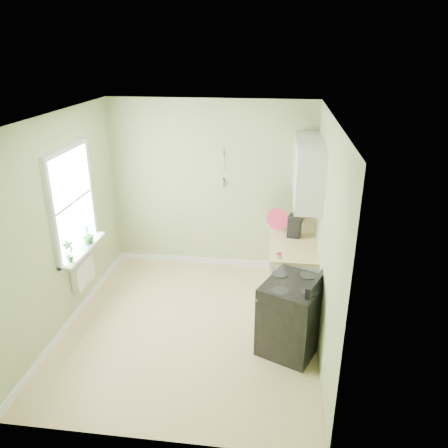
# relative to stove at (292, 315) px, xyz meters

# --- Properties ---
(floor) EXTENTS (3.20, 3.60, 0.02)m
(floor) POSITION_rel_stove_xyz_m (-1.28, 0.27, -0.46)
(floor) COLOR tan
(floor) RESTS_ON ground
(ceiling) EXTENTS (3.20, 3.60, 0.02)m
(ceiling) POSITION_rel_stove_xyz_m (-1.28, 0.27, 2.26)
(ceiling) COLOR white
(ceiling) RESTS_ON wall_back
(wall_back) EXTENTS (3.20, 0.02, 2.70)m
(wall_back) POSITION_rel_stove_xyz_m (-1.28, 2.08, 0.90)
(wall_back) COLOR #A6B87D
(wall_back) RESTS_ON floor
(wall_left) EXTENTS (0.02, 3.60, 2.70)m
(wall_left) POSITION_rel_stove_xyz_m (-2.89, 0.27, 0.90)
(wall_left) COLOR #A6B87D
(wall_left) RESTS_ON floor
(wall_right) EXTENTS (0.02, 3.60, 2.70)m
(wall_right) POSITION_rel_stove_xyz_m (0.33, 0.27, 0.90)
(wall_right) COLOR #A6B87D
(wall_right) RESTS_ON floor
(base_cabinets) EXTENTS (0.60, 1.60, 0.87)m
(base_cabinets) POSITION_rel_stove_xyz_m (0.02, 1.27, -0.02)
(base_cabinets) COLOR white
(base_cabinets) RESTS_ON floor
(countertop) EXTENTS (0.64, 1.60, 0.04)m
(countertop) POSITION_rel_stove_xyz_m (0.01, 1.27, 0.44)
(countertop) COLOR beige
(countertop) RESTS_ON base_cabinets
(upper_cabinets) EXTENTS (0.35, 1.40, 0.80)m
(upper_cabinets) POSITION_rel_stove_xyz_m (0.15, 1.37, 1.40)
(upper_cabinets) COLOR white
(upper_cabinets) RESTS_ON wall_right
(window) EXTENTS (0.06, 1.14, 1.44)m
(window) POSITION_rel_stove_xyz_m (-2.86, 0.57, 1.10)
(window) COLOR white
(window) RESTS_ON wall_left
(window_sill) EXTENTS (0.18, 1.14, 0.04)m
(window_sill) POSITION_rel_stove_xyz_m (-2.79, 0.57, 0.43)
(window_sill) COLOR white
(window_sill) RESTS_ON wall_left
(radiator) EXTENTS (0.12, 0.50, 0.35)m
(radiator) POSITION_rel_stove_xyz_m (-2.82, 0.52, 0.10)
(radiator) COLOR white
(radiator) RESTS_ON wall_left
(wall_utensils) EXTENTS (0.02, 0.14, 0.58)m
(wall_utensils) POSITION_rel_stove_xyz_m (-1.08, 2.05, 1.11)
(wall_utensils) COLOR beige
(wall_utensils) RESTS_ON wall_back
(stove) EXTENTS (0.90, 0.92, 1.01)m
(stove) POSITION_rel_stove_xyz_m (0.00, 0.00, 0.00)
(stove) COLOR black
(stove) RESTS_ON floor
(stand_mixer) EXTENTS (0.27, 0.33, 0.36)m
(stand_mixer) POSITION_rel_stove_xyz_m (0.11, 2.01, 0.61)
(stand_mixer) COLOR #B2B2B7
(stand_mixer) RESTS_ON countertop
(kettle) EXTENTS (0.20, 0.12, 0.20)m
(kettle) POSITION_rel_stove_xyz_m (-0.23, 1.81, 0.56)
(kettle) COLOR silver
(kettle) RESTS_ON countertop
(coffee_maker) EXTENTS (0.21, 0.22, 0.31)m
(coffee_maker) POSITION_rel_stove_xyz_m (0.02, 1.30, 0.61)
(coffee_maker) COLOR black
(coffee_maker) RESTS_ON countertop
(red_tray) EXTENTS (0.33, 0.15, 0.32)m
(red_tray) POSITION_rel_stove_xyz_m (-0.23, 1.51, 0.62)
(red_tray) COLOR #BC284A
(red_tray) RESTS_ON countertop
(jar) EXTENTS (0.07, 0.07, 0.08)m
(jar) POSITION_rel_stove_xyz_m (-0.19, 0.57, 0.50)
(jar) COLOR #B4A391
(jar) RESTS_ON countertop
(plant_a) EXTENTS (0.18, 0.19, 0.30)m
(plant_a) POSITION_rel_stove_xyz_m (-2.78, 0.15, 0.60)
(plant_a) COLOR #27652B
(plant_a) RESTS_ON window_sill
(plant_b) EXTENTS (0.16, 0.18, 0.27)m
(plant_b) POSITION_rel_stove_xyz_m (-2.78, 0.67, 0.58)
(plant_b) COLOR #27652B
(plant_b) RESTS_ON window_sill
(plant_c) EXTENTS (0.21, 0.21, 0.27)m
(plant_c) POSITION_rel_stove_xyz_m (-2.78, 0.73, 0.58)
(plant_c) COLOR #27652B
(plant_c) RESTS_ON window_sill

